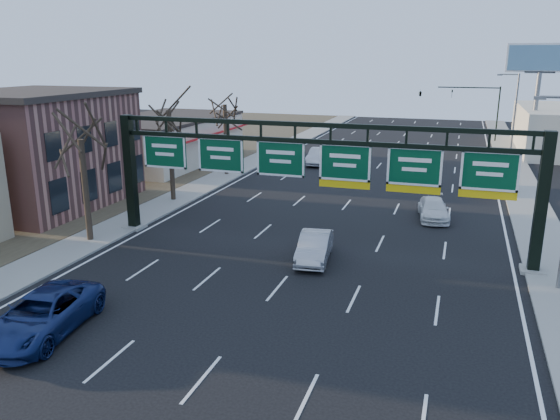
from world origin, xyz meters
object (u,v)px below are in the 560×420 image
(car_silver_sedan, at_px, (314,247))
(sign_gantry, at_px, (315,169))
(car_blue_suv, at_px, (42,315))
(car_white_wagon, at_px, (433,209))

(car_silver_sedan, bearing_deg, sign_gantry, 99.03)
(car_blue_suv, relative_size, car_white_wagon, 1.27)
(sign_gantry, distance_m, car_blue_suv, 15.59)
(sign_gantry, distance_m, car_white_wagon, 11.08)
(car_blue_suv, bearing_deg, sign_gantry, 52.84)
(sign_gantry, relative_size, car_white_wagon, 5.36)
(sign_gantry, relative_size, car_silver_sedan, 5.44)
(car_silver_sedan, bearing_deg, car_white_wagon, 54.01)
(car_blue_suv, xyz_separation_m, car_silver_sedan, (8.06, 11.27, -0.07))
(car_blue_suv, bearing_deg, car_silver_sedan, 47.11)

